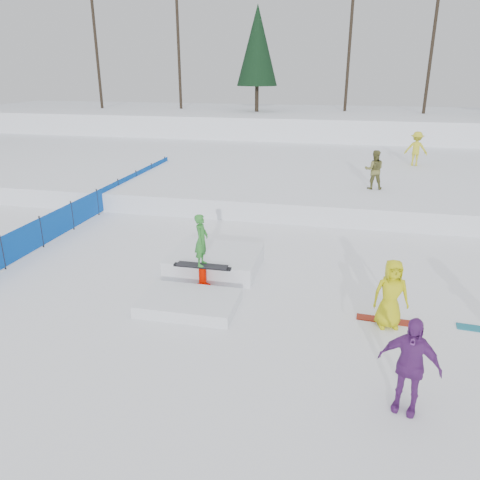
% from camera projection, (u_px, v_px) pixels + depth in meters
% --- Properties ---
extents(ground, '(120.00, 120.00, 0.00)m').
position_uv_depth(ground, '(204.00, 305.00, 11.94)').
color(ground, white).
extents(snow_berm, '(60.00, 14.00, 2.40)m').
position_uv_depth(snow_berm, '(307.00, 126.00, 39.02)').
color(snow_berm, white).
rests_on(snow_berm, ground).
extents(snow_midrise, '(50.00, 18.00, 0.80)m').
position_uv_depth(snow_midrise, '(285.00, 168.00, 26.46)').
color(snow_midrise, white).
rests_on(snow_midrise, ground).
extents(safety_fence, '(0.05, 16.00, 1.10)m').
position_uv_depth(safety_fence, '(98.00, 202.00, 19.12)').
color(safety_fence, '#063FA2').
rests_on(safety_fence, ground).
extents(treeline, '(40.24, 4.22, 10.50)m').
position_uv_depth(treeline, '(394.00, 43.00, 34.03)').
color(treeline, black).
rests_on(treeline, snow_berm).
extents(walker_olive, '(0.84, 0.67, 1.66)m').
position_uv_depth(walker_olive, '(374.00, 170.00, 19.93)').
color(walker_olive, brown).
rests_on(walker_olive, snow_midrise).
extents(walker_ygreen, '(1.25, 0.86, 1.79)m').
position_uv_depth(walker_ygreen, '(416.00, 149.00, 24.78)').
color(walker_ygreen, gold).
rests_on(walker_ygreen, snow_midrise).
extents(spectator_purple, '(1.15, 0.74, 1.82)m').
position_uv_depth(spectator_purple, '(409.00, 365.00, 8.00)').
color(spectator_purple, '#692A7E').
rests_on(spectator_purple, ground).
extents(spectator_yellow, '(0.89, 0.67, 1.66)m').
position_uv_depth(spectator_yellow, '(391.00, 294.00, 10.71)').
color(spectator_yellow, '#C4C210').
rests_on(spectator_yellow, ground).
extents(loose_board_red, '(1.42, 0.37, 0.03)m').
position_uv_depth(loose_board_red, '(386.00, 320.00, 11.19)').
color(loose_board_red, maroon).
rests_on(loose_board_red, ground).
extents(jib_rail_feature, '(2.60, 4.40, 2.11)m').
position_uv_depth(jib_rail_feature, '(208.00, 269.00, 13.32)').
color(jib_rail_feature, white).
rests_on(jib_rail_feature, ground).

